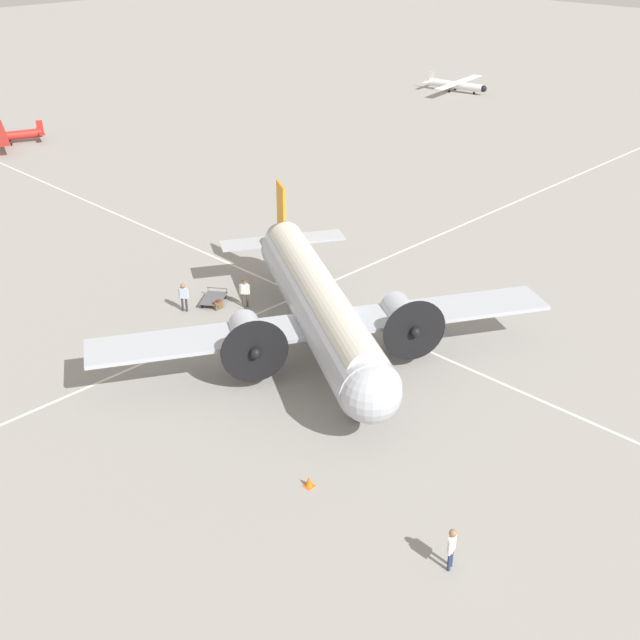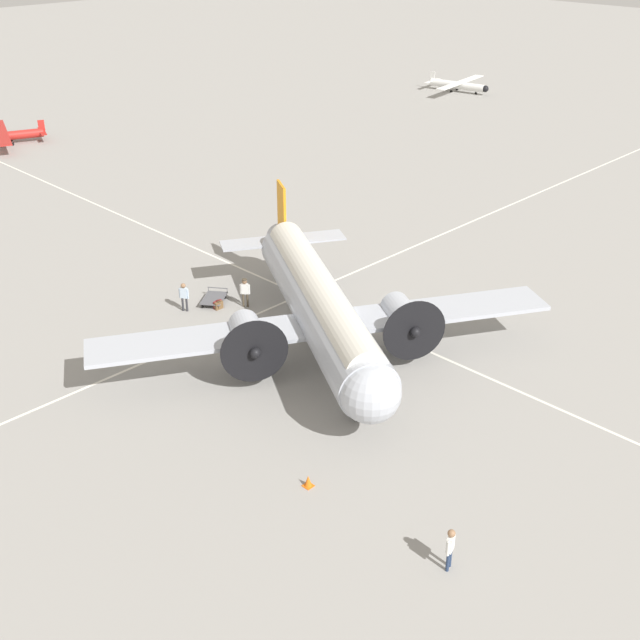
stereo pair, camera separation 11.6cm
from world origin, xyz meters
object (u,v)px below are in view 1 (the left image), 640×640
Objects in this scene: crew_foreground at (452,545)px; light_aircraft_distant at (2,136)px; traffic_cone at (309,481)px; baggage_cart at (214,299)px; suitcase_near_door at (219,306)px; airliner_main at (322,308)px; light_aircraft_taxiing at (457,85)px; suitcase_upright_spare at (217,304)px; ramp_agent at (184,294)px; passenger_boarding at (245,290)px.

light_aircraft_distant is (-14.10, -60.99, -0.22)m from crew_foreground.
baggage_cart is at bearing -116.15° from traffic_cone.
traffic_cone is at bearing 63.51° from suitcase_near_door.
light_aircraft_taxiing is (-55.06, -31.84, -1.76)m from airliner_main.
crew_foreground is at bearing 71.86° from suitcase_upright_spare.
suitcase_upright_spare is at bearing 100.84° from light_aircraft_distant.
airliner_main reaches higher than light_aircraft_taxiing.
traffic_cone is at bearing -67.76° from light_aircraft_taxiing.
crew_foreground is 62.60m from light_aircraft_distant.
ramp_agent is 16.39m from traffic_cone.
light_aircraft_taxiing is 73.44m from traffic_cone.
light_aircraft_distant is at bearing -157.83° from airliner_main.
crew_foreground reaches higher than passenger_boarding.
traffic_cone is (7.37, 15.01, -0.05)m from baggage_cart.
airliner_main reaches higher than light_aircraft_distant.
suitcase_upright_spare is at bearing -146.91° from airliner_main.
suitcase_near_door is at bearing 34.89° from baggage_cart.
ramp_agent is at bearing -47.26° from baggage_cart.
passenger_boarding reaches higher than baggage_cart.
passenger_boarding is 15.80m from traffic_cone.
light_aircraft_distant is (-6.93, -47.97, -1.78)m from airliner_main.
airliner_main reaches higher than traffic_cone.
passenger_boarding is 0.18× the size of light_aircraft_distant.
baggage_cart is at bearing -148.75° from airliner_main.
crew_foreground reaches higher than suitcase_upright_spare.
airliner_main is at bearing 92.70° from suitcase_upright_spare.
ramp_agent is 3.39× the size of traffic_cone.
suitcase_upright_spare is at bearing -116.37° from traffic_cone.
suitcase_near_door is 0.83m from baggage_cart.
airliner_main reaches higher than baggage_cart.
crew_foreground is at bearing 98.11° from light_aircraft_distant.
baggage_cart reaches higher than suitcase_near_door.
airliner_main is 2.16× the size of light_aircraft_distant.
traffic_cone is (7.13, 14.38, 0.01)m from suitcase_upright_spare.
light_aircraft_distant is (-7.06, -39.60, 0.53)m from baggage_cart.
traffic_cone is at bearing 96.33° from light_aircraft_distant.
crew_foreground is 21.35m from passenger_boarding.
suitcase_near_door is at bearing -146.58° from airliner_main.
airliner_main reaches higher than suitcase_near_door.
airliner_main is 6.99m from passenger_boarding.
suitcase_near_door is at bearing 76.31° from suitcase_upright_spare.
traffic_cone is at bearing -51.83° from ramp_agent.
crew_foreground is at bearing -45.39° from ramp_agent.
airliner_main is at bearing 102.90° from light_aircraft_distant.
traffic_cone is (14.42, 54.61, -0.58)m from light_aircraft_distant.
passenger_boarding is 3.42× the size of traffic_cone.
suitcase_upright_spare is (1.19, -0.97, -0.83)m from passenger_boarding.
passenger_boarding is at bearing -156.52° from airliner_main.
traffic_cone is at bearing -71.96° from passenger_boarding.
crew_foreground is 1.01× the size of ramp_agent.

